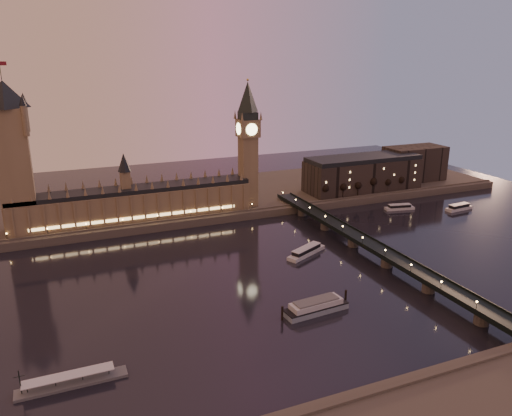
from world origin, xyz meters
The scene contains 18 objects.
ground centered at (0.00, 0.00, 0.00)m, with size 700.00×700.00×0.00m, color black.
far_embankment centered at (30.00, 165.00, 3.00)m, with size 560.00×130.00×6.00m, color #423D35.
palace_of_westminster centered at (-40.12, 120.99, 21.71)m, with size 180.00×26.62×52.00m.
victoria_tower centered at (-120.00, 121.00, 65.79)m, with size 31.68×31.68×118.00m.
big_ben centered at (53.99, 120.99, 63.95)m, with size 17.68×17.68×104.00m.
westminster_bridge centered at (91.61, 0.00, 5.52)m, with size 13.20×260.00×15.30m.
city_block centered at (194.94, 130.93, 22.24)m, with size 155.00×45.00×34.00m.
bare_tree_0 centered at (123.58, 109.00, 16.36)m, with size 6.81×6.81×13.85m.
bare_tree_1 centered at (139.20, 109.00, 16.36)m, with size 6.81×6.81×13.85m.
bare_tree_2 centered at (154.81, 109.00, 16.36)m, with size 6.81×6.81×13.85m.
bare_tree_3 centered at (170.43, 109.00, 16.36)m, with size 6.81×6.81×13.85m.
bare_tree_4 centered at (186.05, 109.00, 16.36)m, with size 6.81×6.81×13.85m.
bare_tree_5 centered at (201.66, 109.00, 16.36)m, with size 6.81×6.81×13.85m.
cruise_boat_a centered at (54.39, 17.96, 2.38)m, with size 33.48×21.73×5.41m.
cruise_boat_b centered at (176.87, 76.58, 2.09)m, with size 26.42×11.52×4.74m.
cruise_boat_c centered at (223.58, 56.01, 2.30)m, with size 26.66×9.48×5.22m.
moored_barge centered at (21.93, -52.80, 3.14)m, with size 40.49×12.69×7.45m.
pontoon_pier centered at (-98.77, -67.10, 1.25)m, with size 43.44×7.24×11.59m.
Camera 1 is at (-96.36, -254.50, 128.09)m, focal length 35.00 mm.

